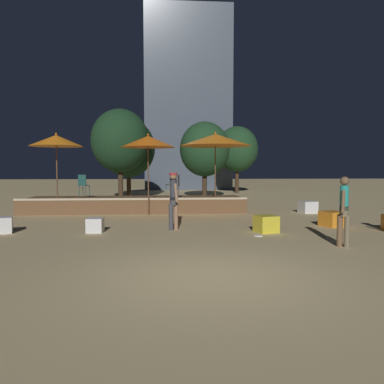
{
  "coord_description": "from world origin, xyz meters",
  "views": [
    {
      "loc": [
        -0.77,
        -6.1,
        1.8
      ],
      "look_at": [
        0.0,
        4.54,
        1.14
      ],
      "focal_mm": 35.0,
      "sensor_mm": 36.0,
      "label": 1
    }
  ],
  "objects_px": {
    "cube_seat_0": "(3,225)",
    "person_0": "(344,210)",
    "person_1": "(173,198)",
    "background_tree_3": "(128,148)",
    "cube_seat_1": "(95,225)",
    "patio_umbrella_2": "(148,142)",
    "bistro_chair_2": "(172,182)",
    "cube_seat_3": "(266,224)",
    "frisbee_disc": "(258,236)",
    "patio_umbrella_0": "(215,140)",
    "bistro_chair_0": "(177,183)",
    "cube_seat_4": "(308,207)",
    "patio_umbrella_1": "(56,141)",
    "background_tree_1": "(205,149)",
    "background_tree_2": "(120,141)",
    "background_tree_0": "(237,149)",
    "bistro_chair_1": "(83,183)",
    "cube_seat_2": "(332,219)"
  },
  "relations": [
    {
      "from": "cube_seat_2",
      "to": "bistro_chair_0",
      "type": "distance_m",
      "value": 6.38
    },
    {
      "from": "patio_umbrella_0",
      "to": "person_1",
      "type": "xyz_separation_m",
      "value": [
        -1.78,
        -4.03,
        -2.0
      ]
    },
    {
      "from": "background_tree_2",
      "to": "person_1",
      "type": "bearing_deg",
      "value": -75.46
    },
    {
      "from": "patio_umbrella_2",
      "to": "cube_seat_1",
      "type": "relative_size",
      "value": 6.94
    },
    {
      "from": "cube_seat_0",
      "to": "background_tree_3",
      "type": "xyz_separation_m",
      "value": [
        2.27,
        13.02,
        2.85
      ]
    },
    {
      "from": "patio_umbrella_2",
      "to": "cube_seat_2",
      "type": "bearing_deg",
      "value": -29.54
    },
    {
      "from": "patio_umbrella_1",
      "to": "person_1",
      "type": "distance_m",
      "value": 6.39
    },
    {
      "from": "background_tree_1",
      "to": "person_0",
      "type": "bearing_deg",
      "value": -82.88
    },
    {
      "from": "cube_seat_0",
      "to": "bistro_chair_0",
      "type": "xyz_separation_m",
      "value": [
        5.04,
        4.69,
        0.97
      ]
    },
    {
      "from": "patio_umbrella_0",
      "to": "cube_seat_4",
      "type": "bearing_deg",
      "value": -2.67
    },
    {
      "from": "bistro_chair_2",
      "to": "background_tree_3",
      "type": "xyz_separation_m",
      "value": [
        -2.59,
        7.04,
        1.88
      ]
    },
    {
      "from": "patio_umbrella_1",
      "to": "cube_seat_1",
      "type": "bearing_deg",
      "value": -62.72
    },
    {
      "from": "cube_seat_4",
      "to": "background_tree_0",
      "type": "distance_m",
      "value": 13.22
    },
    {
      "from": "background_tree_1",
      "to": "background_tree_2",
      "type": "height_order",
      "value": "background_tree_2"
    },
    {
      "from": "person_0",
      "to": "bistro_chair_1",
      "type": "xyz_separation_m",
      "value": [
        -7.51,
        7.65,
        0.34
      ]
    },
    {
      "from": "background_tree_0",
      "to": "bistro_chair_2",
      "type": "bearing_deg",
      "value": -114.88
    },
    {
      "from": "bistro_chair_0",
      "to": "background_tree_1",
      "type": "xyz_separation_m",
      "value": [
        1.86,
        6.73,
        1.76
      ]
    },
    {
      "from": "patio_umbrella_0",
      "to": "background_tree_2",
      "type": "height_order",
      "value": "background_tree_2"
    },
    {
      "from": "bistro_chair_1",
      "to": "patio_umbrella_0",
      "type": "bearing_deg",
      "value": -172.57
    },
    {
      "from": "background_tree_0",
      "to": "background_tree_2",
      "type": "xyz_separation_m",
      "value": [
        -7.9,
        -5.99,
        0.13
      ]
    },
    {
      "from": "person_0",
      "to": "bistro_chair_2",
      "type": "xyz_separation_m",
      "value": [
        -3.78,
        8.47,
        0.34
      ]
    },
    {
      "from": "person_0",
      "to": "bistro_chair_2",
      "type": "height_order",
      "value": "person_0"
    },
    {
      "from": "patio_umbrella_0",
      "to": "cube_seat_4",
      "type": "xyz_separation_m",
      "value": [
        3.77,
        -0.18,
        -2.71
      ]
    },
    {
      "from": "cube_seat_0",
      "to": "cube_seat_1",
      "type": "height_order",
      "value": "cube_seat_0"
    },
    {
      "from": "bistro_chair_0",
      "to": "bistro_chair_2",
      "type": "distance_m",
      "value": 1.3
    },
    {
      "from": "patio_umbrella_1",
      "to": "cube_seat_0",
      "type": "bearing_deg",
      "value": -94.1
    },
    {
      "from": "patio_umbrella_2",
      "to": "bistro_chair_2",
      "type": "distance_m",
      "value": 2.86
    },
    {
      "from": "patio_umbrella_2",
      "to": "cube_seat_1",
      "type": "height_order",
      "value": "patio_umbrella_2"
    },
    {
      "from": "patio_umbrella_2",
      "to": "bistro_chair_1",
      "type": "bearing_deg",
      "value": 154.6
    },
    {
      "from": "person_1",
      "to": "background_tree_3",
      "type": "xyz_separation_m",
      "value": [
        -2.52,
        12.85,
        2.13
      ]
    },
    {
      "from": "person_1",
      "to": "bistro_chair_2",
      "type": "bearing_deg",
      "value": 63.54
    },
    {
      "from": "cube_seat_2",
      "to": "bistro_chair_1",
      "type": "xyz_separation_m",
      "value": [
        -8.64,
        4.64,
        0.96
      ]
    },
    {
      "from": "patio_umbrella_1",
      "to": "patio_umbrella_2",
      "type": "height_order",
      "value": "patio_umbrella_1"
    },
    {
      "from": "frisbee_disc",
      "to": "background_tree_3",
      "type": "bearing_deg",
      "value": 108.67
    },
    {
      "from": "frisbee_disc",
      "to": "background_tree_2",
      "type": "height_order",
      "value": "background_tree_2"
    },
    {
      "from": "patio_umbrella_0",
      "to": "patio_umbrella_2",
      "type": "distance_m",
      "value": 2.69
    },
    {
      "from": "patio_umbrella_0",
      "to": "person_0",
      "type": "relative_size",
      "value": 2.02
    },
    {
      "from": "cube_seat_3",
      "to": "frisbee_disc",
      "type": "xyz_separation_m",
      "value": [
        -0.38,
        -0.62,
        -0.22
      ]
    },
    {
      "from": "patio_umbrella_0",
      "to": "bistro_chair_0",
      "type": "xyz_separation_m",
      "value": [
        -1.52,
        0.5,
        -1.75
      ]
    },
    {
      "from": "cube_seat_2",
      "to": "background_tree_0",
      "type": "height_order",
      "value": "background_tree_0"
    },
    {
      "from": "patio_umbrella_2",
      "to": "background_tree_0",
      "type": "distance_m",
      "value": 14.36
    },
    {
      "from": "cube_seat_1",
      "to": "bistro_chair_2",
      "type": "height_order",
      "value": "bistro_chair_2"
    },
    {
      "from": "patio_umbrella_0",
      "to": "person_1",
      "type": "bearing_deg",
      "value": -113.8
    },
    {
      "from": "patio_umbrella_1",
      "to": "person_1",
      "type": "bearing_deg",
      "value": -42.64
    },
    {
      "from": "cube_seat_2",
      "to": "person_1",
      "type": "bearing_deg",
      "value": -175.93
    },
    {
      "from": "bistro_chair_1",
      "to": "background_tree_0",
      "type": "bearing_deg",
      "value": -109.32
    },
    {
      "from": "cube_seat_0",
      "to": "person_0",
      "type": "bearing_deg",
      "value": -16.07
    },
    {
      "from": "cube_seat_4",
      "to": "bistro_chair_0",
      "type": "relative_size",
      "value": 0.78
    },
    {
      "from": "cube_seat_2",
      "to": "cube_seat_4",
      "type": "relative_size",
      "value": 1.13
    },
    {
      "from": "bistro_chair_2",
      "to": "background_tree_1",
      "type": "distance_m",
      "value": 6.07
    }
  ]
}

